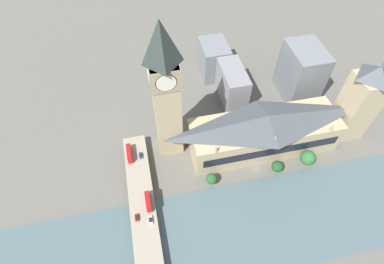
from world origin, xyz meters
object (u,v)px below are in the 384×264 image
(road_bridge, at_px, (147,245))
(double_decker_bus_lead, at_px, (148,201))
(parliament_hall, at_px, (264,131))
(double_decker_bus_mid, at_px, (129,153))
(car_northbound_tail, at_px, (137,217))
(car_northbound_mid, at_px, (151,220))
(clock_tower, at_px, (166,92))
(victoria_tower, at_px, (360,102))
(car_southbound_mid, at_px, (141,155))

(road_bridge, height_order, double_decker_bus_lead, double_decker_bus_lead)
(parliament_hall, relative_size, double_decker_bus_mid, 7.59)
(car_northbound_tail, bearing_deg, double_decker_bus_mid, 0.16)
(double_decker_bus_lead, bearing_deg, car_northbound_mid, 178.89)
(car_northbound_tail, bearing_deg, car_northbound_mid, -112.91)
(road_bridge, xyz_separation_m, car_northbound_tail, (13.81, 3.22, 1.78))
(road_bridge, bearing_deg, car_northbound_mid, -16.64)
(clock_tower, xyz_separation_m, victoria_tower, (-11.80, -109.67, -19.49))
(road_bridge, distance_m, car_southbound_mid, 50.74)
(clock_tower, xyz_separation_m, car_southbound_mid, (-8.06, 18.59, -38.98))
(clock_tower, bearing_deg, parliament_hall, -102.37)
(clock_tower, bearing_deg, car_northbound_tail, 151.26)
(double_decker_bus_lead, distance_m, car_northbound_tail, 9.48)
(victoria_tower, height_order, car_southbound_mid, victoria_tower)
(clock_tower, relative_size, road_bridge, 0.65)
(road_bridge, xyz_separation_m, double_decker_bus_lead, (20.18, -3.48, 3.86))
(victoria_tower, relative_size, car_northbound_tail, 14.47)
(car_northbound_mid, xyz_separation_m, car_southbound_mid, (39.58, 0.50, 0.03))
(victoria_tower, distance_m, car_southbound_mid, 129.79)
(parliament_hall, distance_m, car_northbound_tail, 85.61)
(double_decker_bus_mid, distance_m, car_northbound_mid, 41.74)
(road_bridge, xyz_separation_m, car_northbound_mid, (11.05, -3.30, 1.78))
(double_decker_bus_lead, xyz_separation_m, car_northbound_tail, (-6.37, 6.70, -2.08))
(double_decker_bus_lead, bearing_deg, car_northbound_tail, 133.58)
(clock_tower, relative_size, double_decker_bus_lead, 8.45)
(car_southbound_mid, bearing_deg, road_bridge, 176.84)
(clock_tower, height_order, car_northbound_mid, clock_tower)
(victoria_tower, bearing_deg, parliament_hall, 90.06)
(car_northbound_mid, bearing_deg, victoria_tower, -74.33)
(victoria_tower, height_order, double_decker_bus_lead, victoria_tower)
(parliament_hall, relative_size, road_bridge, 0.66)
(car_northbound_tail, distance_m, car_southbound_mid, 37.31)
(double_decker_bus_lead, relative_size, double_decker_bus_mid, 0.89)
(car_northbound_tail, bearing_deg, car_southbound_mid, -9.28)
(clock_tower, height_order, double_decker_bus_lead, clock_tower)
(parliament_hall, bearing_deg, victoria_tower, -89.94)
(road_bridge, height_order, car_northbound_tail, car_northbound_tail)
(victoria_tower, relative_size, car_southbound_mid, 13.68)
(road_bridge, relative_size, car_northbound_tail, 34.09)
(parliament_hall, height_order, road_bridge, parliament_hall)
(double_decker_bus_mid, bearing_deg, road_bridge, -176.36)
(clock_tower, height_order, road_bridge, clock_tower)
(car_northbound_tail, relative_size, car_southbound_mid, 0.95)
(parliament_hall, height_order, double_decker_bus_lead, parliament_hall)
(clock_tower, relative_size, car_northbound_tail, 22.22)
(double_decker_bus_lead, relative_size, car_northbound_mid, 2.28)
(road_bridge, relative_size, car_northbound_mid, 29.61)
(car_northbound_mid, distance_m, car_northbound_tail, 7.08)
(clock_tower, distance_m, double_decker_bus_mid, 45.07)
(road_bridge, relative_size, double_decker_bus_mid, 11.48)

